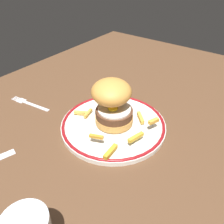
% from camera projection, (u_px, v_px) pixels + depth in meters
% --- Properties ---
extents(ground_plane, '(1.39, 1.00, 0.04)m').
position_uv_depth(ground_plane, '(110.00, 135.00, 0.61)').
color(ground_plane, '#543723').
extents(dinner_plate, '(0.27, 0.27, 0.02)m').
position_uv_depth(dinner_plate, '(112.00, 124.00, 0.60)').
color(dinner_plate, white).
rests_on(dinner_plate, ground_plane).
extents(burger, '(0.14, 0.14, 0.12)m').
position_uv_depth(burger, '(113.00, 102.00, 0.57)').
color(burger, '#C88E43').
rests_on(burger, dinner_plate).
extents(fries_pile, '(0.23, 0.21, 0.03)m').
position_uv_depth(fries_pile, '(114.00, 118.00, 0.59)').
color(fries_pile, gold).
rests_on(fries_pile, dinner_plate).
extents(fork, '(0.03, 0.14, 0.00)m').
position_uv_depth(fork, '(29.00, 103.00, 0.69)').
color(fork, silver).
rests_on(fork, ground_plane).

